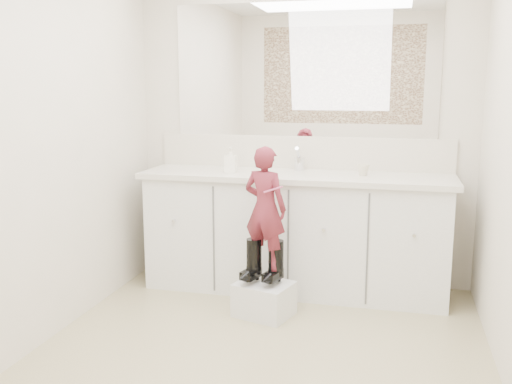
# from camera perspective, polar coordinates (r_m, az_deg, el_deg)

# --- Properties ---
(floor) EXTENTS (3.00, 3.00, 0.00)m
(floor) POSITION_cam_1_polar(r_m,az_deg,el_deg) (3.32, -0.06, -16.71)
(floor) COLOR #938660
(floor) RESTS_ON ground
(wall_back) EXTENTS (2.60, 0.00, 2.60)m
(wall_back) POSITION_cam_1_polar(r_m,az_deg,el_deg) (4.43, 4.68, 6.37)
(wall_back) COLOR beige
(wall_back) RESTS_ON floor
(wall_front) EXTENTS (2.60, 0.00, 2.60)m
(wall_front) POSITION_cam_1_polar(r_m,az_deg,el_deg) (1.57, -13.44, -1.58)
(wall_front) COLOR beige
(wall_front) RESTS_ON floor
(wall_left) EXTENTS (0.00, 3.00, 3.00)m
(wall_left) POSITION_cam_1_polar(r_m,az_deg,el_deg) (3.52, -21.14, 4.60)
(wall_left) COLOR beige
(wall_left) RESTS_ON floor
(vanity_cabinet) EXTENTS (2.20, 0.55, 0.85)m
(vanity_cabinet) POSITION_cam_1_polar(r_m,az_deg,el_deg) (4.29, 3.93, -4.26)
(vanity_cabinet) COLOR silver
(vanity_cabinet) RESTS_ON floor
(countertop) EXTENTS (2.28, 0.58, 0.04)m
(countertop) POSITION_cam_1_polar(r_m,az_deg,el_deg) (4.19, 3.97, 1.58)
(countertop) COLOR beige
(countertop) RESTS_ON vanity_cabinet
(backsplash) EXTENTS (2.28, 0.03, 0.25)m
(backsplash) POSITION_cam_1_polar(r_m,az_deg,el_deg) (4.44, 4.61, 3.97)
(backsplash) COLOR beige
(backsplash) RESTS_ON countertop
(mirror) EXTENTS (2.00, 0.02, 1.00)m
(mirror) POSITION_cam_1_polar(r_m,az_deg,el_deg) (4.41, 4.74, 12.06)
(mirror) COLOR white
(mirror) RESTS_ON wall_back
(dot_panel) EXTENTS (2.00, 0.01, 1.20)m
(dot_panel) POSITION_cam_1_polar(r_m,az_deg,el_deg) (1.55, -14.00, 14.94)
(dot_panel) COLOR #472819
(dot_panel) RESTS_ON wall_front
(faucet) EXTENTS (0.08, 0.08, 0.10)m
(faucet) POSITION_cam_1_polar(r_m,az_deg,el_deg) (4.34, 4.36, 2.83)
(faucet) COLOR silver
(faucet) RESTS_ON countertop
(cup) EXTENTS (0.10, 0.10, 0.08)m
(cup) POSITION_cam_1_polar(r_m,az_deg,el_deg) (4.16, 10.66, 2.20)
(cup) COLOR beige
(cup) RESTS_ON countertop
(soap_bottle) EXTENTS (0.09, 0.09, 0.19)m
(soap_bottle) POSITION_cam_1_polar(r_m,az_deg,el_deg) (4.23, -2.56, 3.23)
(soap_bottle) COLOR white
(soap_bottle) RESTS_ON countertop
(step_stool) EXTENTS (0.42, 0.38, 0.23)m
(step_stool) POSITION_cam_1_polar(r_m,az_deg,el_deg) (3.89, 0.82, -10.66)
(step_stool) COLOR silver
(step_stool) RESTS_ON floor
(boot_left) EXTENTS (0.16, 0.22, 0.29)m
(boot_left) POSITION_cam_1_polar(r_m,az_deg,el_deg) (3.84, -0.20, -6.85)
(boot_left) COLOR black
(boot_left) RESTS_ON step_stool
(boot_right) EXTENTS (0.16, 0.22, 0.29)m
(boot_right) POSITION_cam_1_polar(r_m,az_deg,el_deg) (3.81, 2.01, -7.01)
(boot_right) COLOR black
(boot_right) RESTS_ON step_stool
(toddler) EXTENTS (0.34, 0.27, 0.82)m
(toddler) POSITION_cam_1_polar(r_m,az_deg,el_deg) (3.73, 0.92, -1.62)
(toddler) COLOR #A73349
(toddler) RESTS_ON step_stool
(toothbrush) EXTENTS (0.13, 0.05, 0.06)m
(toothbrush) POSITION_cam_1_polar(r_m,az_deg,el_deg) (3.61, 1.72, 0.25)
(toothbrush) COLOR #CF5080
(toothbrush) RESTS_ON toddler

